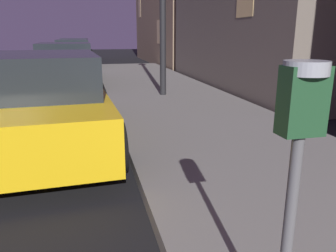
% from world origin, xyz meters
% --- Properties ---
extents(parking_meter, '(0.19, 0.19, 1.44)m').
position_xyz_m(parking_meter, '(4.40, 0.88, 1.24)').
color(parking_meter, '#59595B').
rests_on(parking_meter, sidewalk).
extents(car_yellow_cab, '(2.16, 4.35, 1.43)m').
position_xyz_m(car_yellow_cab, '(2.85, 4.88, 0.72)').
color(car_yellow_cab, gold).
rests_on(car_yellow_cab, ground).
extents(car_black, '(2.09, 4.57, 1.43)m').
position_xyz_m(car_black, '(2.85, 11.05, 0.71)').
color(car_black, black).
rests_on(car_black, ground).
extents(car_green, '(2.11, 4.40, 1.43)m').
position_xyz_m(car_green, '(2.85, 17.61, 0.70)').
color(car_green, '#19592D').
rests_on(car_green, ground).
extents(car_blue, '(2.26, 4.62, 1.43)m').
position_xyz_m(car_blue, '(2.85, 23.30, 0.71)').
color(car_blue, navy).
rests_on(car_blue, ground).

